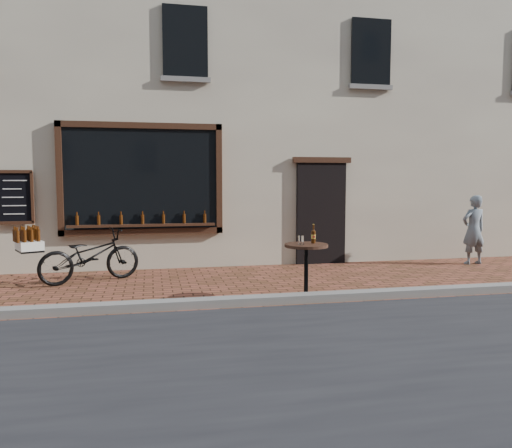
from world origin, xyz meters
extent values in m
plane|color=#542F1B|center=(0.00, 0.00, 0.00)|extent=(90.00, 90.00, 0.00)
cube|color=slate|center=(0.00, 0.20, 0.06)|extent=(90.00, 0.25, 0.12)
cube|color=beige|center=(0.00, 6.50, 5.00)|extent=(28.00, 6.00, 10.00)
cube|color=black|center=(-1.90, 3.45, 1.85)|extent=(3.00, 0.06, 2.00)
cube|color=black|center=(-1.90, 3.43, 2.91)|extent=(3.24, 0.10, 0.12)
cube|color=black|center=(-1.90, 3.43, 0.79)|extent=(3.24, 0.10, 0.12)
cube|color=black|center=(-3.46, 3.43, 1.85)|extent=(0.12, 0.10, 2.24)
cube|color=black|center=(-0.34, 3.43, 1.85)|extent=(0.12, 0.10, 2.24)
cube|color=black|center=(-1.90, 3.38, 0.92)|extent=(2.90, 0.16, 0.05)
cube|color=black|center=(1.90, 3.46, 1.10)|extent=(1.10, 0.10, 2.20)
cube|color=black|center=(1.90, 3.43, 2.26)|extent=(1.30, 0.10, 0.12)
cube|color=black|center=(-4.30, 3.44, 1.50)|extent=(0.62, 0.04, 0.92)
cylinder|color=#3D1C07|center=(-3.15, 3.38, 1.04)|extent=(0.06, 0.06, 0.19)
cylinder|color=#3D1C07|center=(-2.73, 3.38, 1.04)|extent=(0.06, 0.06, 0.19)
cylinder|color=#3D1C07|center=(-2.32, 3.38, 1.04)|extent=(0.06, 0.06, 0.19)
cylinder|color=#3D1C07|center=(-1.90, 3.38, 1.04)|extent=(0.06, 0.06, 0.19)
cylinder|color=#3D1C07|center=(-1.48, 3.38, 1.04)|extent=(0.06, 0.06, 0.19)
cylinder|color=#3D1C07|center=(-1.07, 3.38, 1.04)|extent=(0.06, 0.06, 0.19)
cylinder|color=#3D1C07|center=(-0.65, 3.38, 1.04)|extent=(0.06, 0.06, 0.19)
cube|color=black|center=(-1.00, 3.46, 4.60)|extent=(0.90, 0.06, 1.40)
cube|color=black|center=(3.00, 3.46, 4.60)|extent=(0.90, 0.06, 1.40)
imported|color=black|center=(-2.82, 2.40, 0.47)|extent=(1.91, 1.32, 0.95)
cube|color=black|center=(-3.73, 1.99, 0.65)|extent=(0.53, 0.61, 0.03)
cube|color=silver|center=(-3.73, 1.99, 0.74)|extent=(0.54, 0.63, 0.15)
cylinder|color=#3D1C07|center=(-3.56, 1.86, 0.92)|extent=(0.06, 0.06, 0.20)
cylinder|color=#3D1C07|center=(-3.65, 1.82, 0.92)|extent=(0.06, 0.06, 0.20)
cylinder|color=#3D1C07|center=(-3.75, 1.78, 0.92)|extent=(0.06, 0.06, 0.20)
cylinder|color=#3D1C07|center=(-3.84, 1.74, 0.92)|extent=(0.06, 0.06, 0.20)
cylinder|color=#3D1C07|center=(-3.61, 1.98, 0.92)|extent=(0.06, 0.06, 0.20)
cylinder|color=#3D1C07|center=(-3.70, 1.94, 0.92)|extent=(0.06, 0.06, 0.20)
cylinder|color=#3D1C07|center=(-3.80, 1.89, 0.92)|extent=(0.06, 0.06, 0.20)
cylinder|color=#3D1C07|center=(-3.90, 1.85, 0.92)|extent=(0.06, 0.06, 0.20)
cylinder|color=#3D1C07|center=(-3.66, 2.10, 0.92)|extent=(0.06, 0.06, 0.20)
cylinder|color=#3D1C07|center=(-3.76, 2.05, 0.92)|extent=(0.06, 0.06, 0.20)
cylinder|color=#3D1C07|center=(-3.85, 2.01, 0.92)|extent=(0.06, 0.06, 0.20)
cylinder|color=#3D1C07|center=(-3.95, 1.97, 0.92)|extent=(0.06, 0.06, 0.20)
cylinder|color=#3D1C07|center=(-3.71, 2.21, 0.92)|extent=(0.06, 0.06, 0.20)
cylinder|color=black|center=(0.59, 0.37, 0.02)|extent=(0.49, 0.49, 0.03)
cylinder|color=black|center=(0.59, 0.37, 0.42)|extent=(0.07, 0.07, 0.78)
cylinder|color=black|center=(0.59, 0.37, 0.83)|extent=(0.67, 0.67, 0.04)
cylinder|color=gold|center=(0.72, 0.43, 0.96)|extent=(0.07, 0.07, 0.07)
cylinder|color=white|center=(0.48, 0.29, 0.93)|extent=(0.09, 0.09, 0.14)
imported|color=slate|center=(5.13, 2.70, 0.75)|extent=(0.57, 0.39, 1.50)
camera|label=1|loc=(-1.72, -6.87, 1.83)|focal=35.00mm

